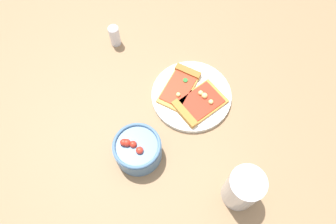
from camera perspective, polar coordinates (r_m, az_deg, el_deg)
The scene contains 7 objects.
ground_plane at distance 0.86m, azimuth 4.72°, elevation -0.78°, with size 2.40×2.40×0.00m, color #93704C.
plate at distance 0.88m, azimuth 4.25°, elevation 2.99°, with size 0.22×0.22×0.01m, color silver.
pizza_slice_near at distance 0.88m, azimuth 2.31°, elevation 4.96°, with size 0.10×0.14×0.02m.
pizza_slice_far at distance 0.85m, azimuth 5.37°, elevation 1.38°, with size 0.15×0.16×0.02m.
salad_bowl at distance 0.79m, azimuth -5.54°, elevation -6.74°, with size 0.12×0.12×0.08m.
soda_glass at distance 0.75m, azimuth 13.28°, elevation -13.43°, with size 0.08×0.08×0.12m.
pepper_shaker at distance 0.97m, azimuth -9.68°, elevation 13.66°, with size 0.03×0.03×0.08m.
Camera 1 is at (-0.04, 0.37, 0.77)m, focal length 33.65 mm.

